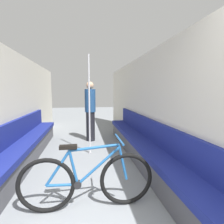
# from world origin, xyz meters

# --- Properties ---
(wall_left) EXTENTS (0.10, 9.04, 2.24)m
(wall_left) POSITION_xyz_m (-1.41, 2.92, 1.12)
(wall_left) COLOR beige
(wall_left) RESTS_ON ground
(wall_right) EXTENTS (0.10, 9.04, 2.24)m
(wall_right) POSITION_xyz_m (1.41, 2.92, 1.12)
(wall_right) COLOR beige
(wall_right) RESTS_ON ground
(bench_seat_row_left) EXTENTS (0.43, 4.77, 0.85)m
(bench_seat_row_left) POSITION_xyz_m (-1.17, 2.74, 0.29)
(bench_seat_row_left) COLOR #4C4C51
(bench_seat_row_left) RESTS_ON ground
(bench_seat_row_right) EXTENTS (0.43, 4.77, 0.85)m
(bench_seat_row_right) POSITION_xyz_m (1.17, 2.74, 0.29)
(bench_seat_row_right) COLOR #4C4C51
(bench_seat_row_right) RESTS_ON ground
(bicycle) EXTENTS (1.61, 0.46, 0.86)m
(bicycle) POSITION_xyz_m (0.03, 1.50, 0.35)
(bicycle) COLOR black
(bicycle) RESTS_ON ground
(grab_pole_near) EXTENTS (0.08, 0.08, 2.22)m
(grab_pole_near) POSITION_xyz_m (0.13, 3.42, 1.08)
(grab_pole_near) COLOR gray
(grab_pole_near) RESTS_ON ground
(passenger_standing) EXTENTS (0.30, 0.30, 1.68)m
(passenger_standing) POSITION_xyz_m (0.19, 4.46, 0.87)
(passenger_standing) COLOR black
(passenger_standing) RESTS_ON ground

